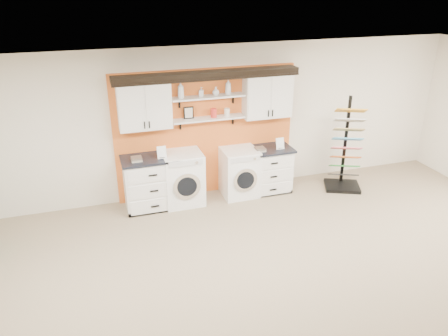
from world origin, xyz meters
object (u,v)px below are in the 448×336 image
object	(u,v)px
base_cabinet_left	(151,182)
base_cabinet_right	(267,169)
washer	(183,178)
sample_rack	(345,161)
dryer	(239,172)

from	to	relation	value
base_cabinet_left	base_cabinet_right	world-z (taller)	base_cabinet_left
washer	sample_rack	distance (m)	3.18
base_cabinet_right	washer	distance (m)	1.68
base_cabinet_right	dryer	world-z (taller)	dryer
base_cabinet_left	dryer	distance (m)	1.68
washer	base_cabinet_right	bearing A→B (deg)	0.12
base_cabinet_left	sample_rack	size ratio (longest dim) A/B	0.55
washer	sample_rack	world-z (taller)	sample_rack
base_cabinet_left	dryer	size ratio (longest dim) A/B	1.08
dryer	washer	bearing A→B (deg)	180.00
sample_rack	dryer	bearing A→B (deg)	-165.72
base_cabinet_left	base_cabinet_right	bearing A→B (deg)	0.00
base_cabinet_right	dryer	distance (m)	0.58
base_cabinet_left	sample_rack	world-z (taller)	sample_rack
base_cabinet_left	dryer	bearing A→B (deg)	-0.11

